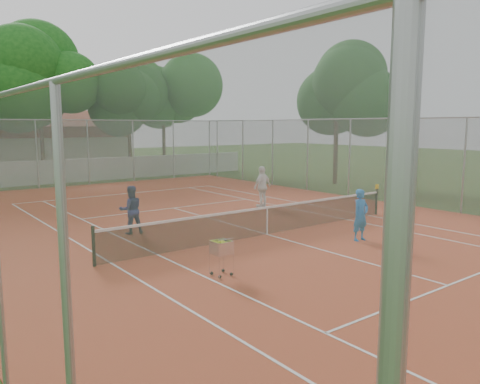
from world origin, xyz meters
TOP-DOWN VIEW (x-y plane):
  - ground at (0.00, 0.00)m, footprint 120.00×120.00m
  - court_pad at (0.00, 0.00)m, footprint 18.00×34.00m
  - court_lines at (0.00, 0.00)m, footprint 10.98×23.78m
  - tennis_net at (0.00, 0.00)m, footprint 11.88×0.10m
  - perimeter_fence at (0.00, 0.00)m, footprint 18.00×34.00m
  - boundary_wall at (0.00, 19.00)m, footprint 26.00×0.30m
  - clubhouse at (-2.00, 29.00)m, footprint 16.40×9.00m
  - tropical_trees at (0.00, 22.00)m, footprint 29.00×19.00m
  - player_near at (1.84, -2.43)m, footprint 0.62×0.42m
  - player_far_left at (-3.58, 2.90)m, footprint 0.90×0.76m
  - player_far_right at (3.37, 4.26)m, footprint 1.14×0.64m
  - ball_hopper at (-3.73, -2.65)m, footprint 0.60×0.60m

SIDE VIEW (x-z plane):
  - ground at x=0.00m, z-range 0.00..0.00m
  - court_pad at x=0.00m, z-range 0.00..0.02m
  - court_lines at x=0.00m, z-range 0.02..0.03m
  - ball_hopper at x=-3.73m, z-range 0.02..0.98m
  - tennis_net at x=0.00m, z-range 0.02..1.00m
  - boundary_wall at x=0.00m, z-range 0.00..1.50m
  - player_far_left at x=-3.58m, z-range 0.02..1.66m
  - player_near at x=1.84m, z-range 0.02..1.67m
  - player_far_right at x=3.37m, z-range 0.02..1.86m
  - perimeter_fence at x=0.00m, z-range 0.00..4.00m
  - clubhouse at x=-2.00m, z-range 0.00..4.40m
  - tropical_trees at x=0.00m, z-range 0.00..10.00m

